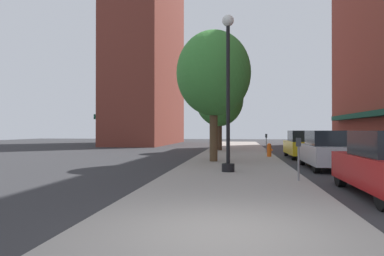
% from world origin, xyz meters
% --- Properties ---
extents(ground_plane, '(90.00, 90.00, 0.00)m').
position_xyz_m(ground_plane, '(4.00, 18.00, 0.00)').
color(ground_plane, '#2D2D30').
extents(sidewalk_slab, '(4.80, 50.00, 0.12)m').
position_xyz_m(sidewalk_slab, '(0.00, 19.00, 0.06)').
color(sidewalk_slab, gray).
rests_on(sidewalk_slab, ground).
extents(building_far_background, '(6.80, 18.00, 21.57)m').
position_xyz_m(building_far_background, '(-11.01, 37.00, 10.76)').
color(building_far_background, brown).
rests_on(building_far_background, ground).
extents(lamppost, '(0.48, 0.48, 5.90)m').
position_xyz_m(lamppost, '(-0.18, 7.91, 3.20)').
color(lamppost, black).
rests_on(lamppost, sidewalk_slab).
extents(fire_hydrant, '(0.33, 0.26, 0.79)m').
position_xyz_m(fire_hydrant, '(1.96, 15.82, 0.52)').
color(fire_hydrant, '#E05614').
rests_on(fire_hydrant, sidewalk_slab).
extents(parking_meter_near, '(0.14, 0.09, 1.31)m').
position_xyz_m(parking_meter_near, '(2.05, 5.82, 0.95)').
color(parking_meter_near, slate).
rests_on(parking_meter_near, sidewalk_slab).
extents(parking_meter_far, '(0.14, 0.09, 1.31)m').
position_xyz_m(parking_meter_far, '(2.05, 19.40, 0.95)').
color(parking_meter_far, slate).
rests_on(parking_meter_far, sidewalk_slab).
extents(tree_near, '(3.76, 3.76, 6.20)m').
position_xyz_m(tree_near, '(-1.35, 22.21, 4.14)').
color(tree_near, '#422D1E').
rests_on(tree_near, sidewalk_slab).
extents(tree_mid, '(3.74, 3.74, 6.58)m').
position_xyz_m(tree_mid, '(-1.06, 12.31, 4.53)').
color(tree_mid, '#4C3823').
rests_on(tree_mid, sidewalk_slab).
extents(car_silver, '(1.80, 4.30, 1.66)m').
position_xyz_m(car_silver, '(4.00, 10.47, 0.81)').
color(car_silver, black).
rests_on(car_silver, ground).
extents(car_yellow, '(1.80, 4.30, 1.66)m').
position_xyz_m(car_yellow, '(4.00, 16.43, 0.81)').
color(car_yellow, black).
rests_on(car_yellow, ground).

